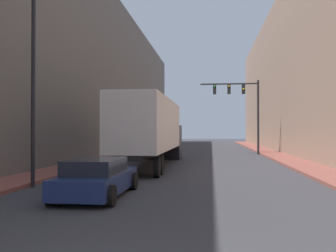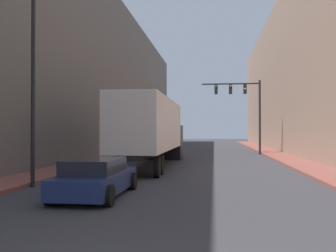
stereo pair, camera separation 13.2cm
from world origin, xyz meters
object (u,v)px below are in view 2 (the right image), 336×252
at_px(semi_truck, 153,129).
at_px(traffic_signal_gantry, 245,102).
at_px(street_lamp, 33,56).
at_px(sedan_car, 96,178).

height_order(semi_truck, traffic_signal_gantry, traffic_signal_gantry).
height_order(traffic_signal_gantry, street_lamp, street_lamp).
height_order(sedan_car, street_lamp, street_lamp).
height_order(sedan_car, traffic_signal_gantry, traffic_signal_gantry).
xyz_separation_m(sedan_car, traffic_signal_gantry, (6.79, 23.52, 4.29)).
distance_m(semi_truck, traffic_signal_gantry, 14.52).
xyz_separation_m(semi_truck, street_lamp, (-3.26, -9.14, 2.85)).
bearing_deg(street_lamp, sedan_car, -29.00).
distance_m(sedan_car, street_lamp, 5.77).
distance_m(sedan_car, traffic_signal_gantry, 24.86).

